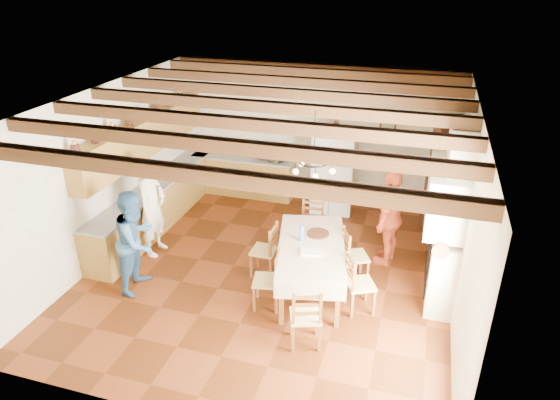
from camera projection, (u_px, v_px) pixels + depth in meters
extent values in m
cube|color=#471E09|center=(270.00, 272.00, 8.66)|extent=(6.00, 6.50, 0.02)
cube|color=white|center=(268.00, 100.00, 7.36)|extent=(6.00, 6.50, 0.02)
cube|color=beige|center=(314.00, 133.00, 10.83)|extent=(6.00, 0.02, 3.00)
cube|color=beige|center=(173.00, 318.00, 5.19)|extent=(6.00, 0.02, 3.00)
cube|color=beige|center=(106.00, 173.00, 8.79)|extent=(0.02, 6.50, 3.00)
cube|color=beige|center=(466.00, 218.00, 7.24)|extent=(0.02, 6.50, 3.00)
cube|color=brown|center=(158.00, 204.00, 10.08)|extent=(0.60, 4.30, 0.86)
cube|color=brown|center=(244.00, 176.00, 11.42)|extent=(2.30, 0.60, 0.86)
cube|color=gray|center=(156.00, 184.00, 9.88)|extent=(0.62, 4.30, 0.04)
cube|color=gray|center=(244.00, 157.00, 11.23)|extent=(2.34, 0.62, 0.04)
cube|color=beige|center=(141.00, 167.00, 9.82)|extent=(0.03, 4.30, 0.60)
cube|color=beige|center=(247.00, 140.00, 11.34)|extent=(2.30, 0.03, 0.60)
cube|color=brown|center=(144.00, 137.00, 9.50)|extent=(0.35, 4.20, 0.70)
cube|color=black|center=(388.00, 124.00, 10.26)|extent=(0.34, 0.03, 0.42)
cube|color=silver|center=(333.00, 172.00, 10.50)|extent=(0.89, 0.75, 1.71)
cube|color=beige|center=(311.00, 246.00, 7.81)|extent=(1.41, 2.14, 0.05)
cube|color=brown|center=(281.00, 301.00, 7.23)|extent=(0.08, 0.08, 0.82)
cube|color=brown|center=(338.00, 304.00, 7.18)|extent=(0.08, 0.08, 0.82)
cube|color=brown|center=(288.00, 240.00, 8.82)|extent=(0.08, 0.08, 0.82)
cube|color=brown|center=(335.00, 242.00, 8.76)|extent=(0.08, 0.08, 0.82)
torus|color=black|center=(314.00, 161.00, 7.20)|extent=(0.47, 0.47, 0.03)
imported|color=white|center=(152.00, 207.00, 8.86)|extent=(0.44, 0.67, 1.84)
imported|color=#336191|center=(137.00, 241.00, 7.91)|extent=(0.67, 0.85, 1.71)
imported|color=#C34924|center=(390.00, 217.00, 8.59)|extent=(0.71, 1.11, 1.77)
imported|color=silver|center=(272.00, 153.00, 10.98)|extent=(0.64, 0.50, 0.31)
imported|color=#321B10|center=(336.00, 126.00, 10.06)|extent=(0.37, 0.37, 0.30)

